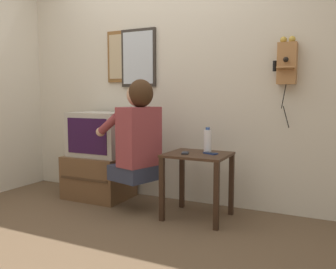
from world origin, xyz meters
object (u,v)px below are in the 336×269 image
object	(u,v)px
framed_picture	(122,57)
water_bottle	(208,141)
wall_phone_antique	(287,62)
cell_phone_held	(185,153)
person	(137,133)
television	(100,134)
cell_phone_spare	(210,153)
wall_mirror	(138,58)

from	to	relation	value
framed_picture	water_bottle	xyz separation A→B (m)	(1.09, -0.31, -0.81)
wall_phone_antique	cell_phone_held	xyz separation A→B (m)	(-0.76, -0.43, -0.77)
person	cell_phone_held	bearing A→B (deg)	-68.73
person	wall_phone_antique	xyz separation A→B (m)	(1.21, 0.47, 0.62)
television	cell_phone_spare	bearing A→B (deg)	-5.84
person	framed_picture	bearing A→B (deg)	60.34
cell_phone_held	person	bearing A→B (deg)	166.12
television	cell_phone_held	world-z (taller)	television
framed_picture	wall_mirror	bearing A→B (deg)	-0.86
framed_picture	cell_phone_held	world-z (taller)	framed_picture
wall_phone_antique	framed_picture	xyz separation A→B (m)	(-1.71, 0.04, 0.14)
cell_phone_held	water_bottle	world-z (taller)	water_bottle
framed_picture	water_bottle	size ratio (longest dim) A/B	2.46
wall_mirror	cell_phone_held	distance (m)	1.25
television	water_bottle	xyz separation A→B (m)	(1.20, -0.05, 0.00)
television	cell_phone_spare	xyz separation A→B (m)	(1.26, -0.13, -0.09)
wall_mirror	cell_phone_spare	world-z (taller)	wall_mirror
framed_picture	cell_phone_held	size ratio (longest dim) A/B	3.98
person	cell_phone_held	distance (m)	0.49
wall_phone_antique	wall_mirror	xyz separation A→B (m)	(-1.50, 0.04, 0.11)
wall_phone_antique	water_bottle	xyz separation A→B (m)	(-0.61, -0.26, -0.68)
framed_picture	cell_phone_spare	xyz separation A→B (m)	(1.15, -0.39, -0.91)
cell_phone_held	wall_phone_antique	bearing A→B (deg)	10.85
wall_mirror	water_bottle	bearing A→B (deg)	-19.08
wall_phone_antique	framed_picture	world-z (taller)	framed_picture
wall_phone_antique	cell_phone_spare	xyz separation A→B (m)	(-0.55, -0.35, -0.77)
television	wall_mirror	distance (m)	0.89
wall_phone_antique	water_bottle	bearing A→B (deg)	-156.62
television	wall_phone_antique	distance (m)	1.95
television	water_bottle	size ratio (longest dim) A/B	2.63
television	framed_picture	distance (m)	0.86
person	framed_picture	xyz separation A→B (m)	(-0.49, 0.51, 0.75)
framed_picture	cell_phone_held	xyz separation A→B (m)	(0.95, -0.47, -0.91)
wall_mirror	television	bearing A→B (deg)	-140.88
wall_mirror	cell_phone_held	bearing A→B (deg)	-32.39
person	water_bottle	xyz separation A→B (m)	(0.60, 0.20, -0.06)
television	person	bearing A→B (deg)	-22.54
framed_picture	cell_phone_held	distance (m)	1.40
water_bottle	wall_mirror	bearing A→B (deg)	160.92
person	cell_phone_spare	xyz separation A→B (m)	(0.66, 0.12, -0.16)
cell_phone_held	cell_phone_spare	bearing A→B (deg)	3.53
person	cell_phone_held	size ratio (longest dim) A/B	6.72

